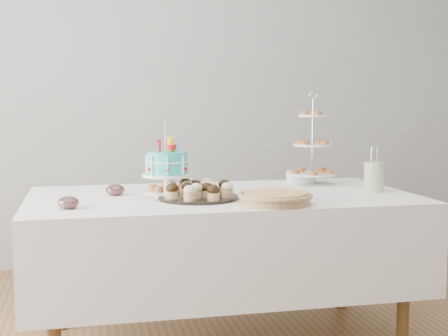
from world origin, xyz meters
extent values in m
cube|color=#96999B|center=(0.00, 2.00, 1.35)|extent=(5.00, 0.04, 2.70)
cube|color=white|center=(0.00, 0.30, 0.55)|extent=(1.92, 1.02, 0.45)
cylinder|color=brown|center=(-0.82, -0.07, 0.34)|extent=(0.06, 0.06, 0.67)
cylinder|color=brown|center=(0.82, -0.07, 0.34)|extent=(0.06, 0.06, 0.67)
cylinder|color=brown|center=(-0.82, 0.67, 0.34)|extent=(0.06, 0.06, 0.67)
cylinder|color=brown|center=(0.82, 0.67, 0.34)|extent=(0.06, 0.06, 0.67)
cylinder|color=#2ECBCA|center=(-0.28, 0.27, 0.94)|extent=(0.20, 0.20, 0.11)
torus|color=white|center=(-0.28, 0.27, 0.95)|extent=(0.21, 0.21, 0.01)
cube|color=red|center=(-0.32, 0.26, 1.03)|extent=(0.02, 0.01, 0.06)
cylinder|color=blue|center=(-0.23, 0.23, 1.03)|extent=(0.01, 0.01, 0.06)
cylinder|color=silver|center=(-0.28, 0.30, 1.07)|extent=(0.00, 0.00, 0.15)
cylinder|color=yellow|center=(-0.28, 0.30, 1.15)|extent=(0.04, 0.04, 0.01)
cylinder|color=black|center=(-0.14, 0.18, 0.78)|extent=(0.39, 0.39, 0.01)
ellipsoid|color=black|center=(-0.22, 0.18, 0.83)|extent=(0.06, 0.06, 0.04)
ellipsoid|color=beige|center=(-0.06, 0.18, 0.83)|extent=(0.06, 0.06, 0.04)
cylinder|color=#A38758|center=(0.17, -0.05, 0.79)|extent=(0.32, 0.32, 0.04)
cylinder|color=tan|center=(0.17, -0.05, 0.81)|extent=(0.28, 0.28, 0.02)
torus|color=#A38758|center=(0.17, -0.05, 0.81)|extent=(0.34, 0.34, 0.02)
cylinder|color=silver|center=(0.59, 0.59, 1.01)|extent=(0.01, 0.01, 0.49)
cylinder|color=white|center=(0.59, 0.59, 0.83)|extent=(0.27, 0.27, 0.01)
cylinder|color=white|center=(0.59, 0.59, 0.99)|extent=(0.22, 0.22, 0.01)
cylinder|color=white|center=(0.59, 0.59, 1.16)|extent=(0.17, 0.17, 0.01)
torus|color=silver|center=(0.59, 0.59, 1.27)|extent=(0.05, 0.01, 0.05)
cylinder|color=white|center=(0.55, 0.65, 0.80)|extent=(0.17, 0.17, 0.07)
cylinder|color=white|center=(-0.26, 0.44, 0.78)|extent=(0.26, 0.26, 0.01)
ellipsoid|color=silver|center=(-0.75, 0.03, 0.80)|extent=(0.09, 0.09, 0.06)
cylinder|color=#620C08|center=(-0.75, 0.03, 0.79)|extent=(0.07, 0.07, 0.03)
ellipsoid|color=silver|center=(-0.53, 0.39, 0.80)|extent=(0.10, 0.10, 0.06)
cylinder|color=#620C08|center=(-0.53, 0.39, 0.79)|extent=(0.07, 0.07, 0.03)
cylinder|color=white|center=(0.80, 0.23, 0.85)|extent=(0.10, 0.10, 0.15)
cylinder|color=white|center=(0.85, 0.23, 0.86)|extent=(0.01, 0.01, 0.08)
camera|label=1|loc=(-0.68, -2.74, 1.23)|focal=50.00mm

